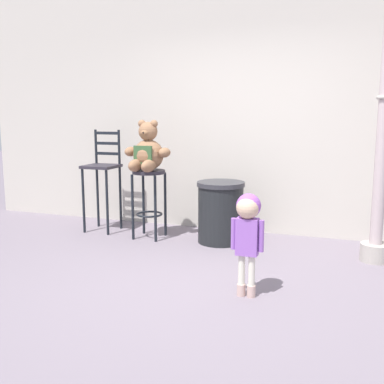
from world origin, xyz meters
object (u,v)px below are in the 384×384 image
(bar_stool_with_teddy, at_px, (149,190))
(teddy_bear, at_px, (147,152))
(child_walking, at_px, (248,223))
(lamppost, at_px, (382,152))
(bar_chair_empty, at_px, (103,173))
(trash_bin, at_px, (221,212))

(bar_stool_with_teddy, height_order, teddy_bear, teddy_bear)
(child_walking, xyz_separation_m, lamppost, (1.01, 1.32, 0.49))
(bar_chair_empty, bearing_deg, lamppost, -3.23)
(bar_stool_with_teddy, xyz_separation_m, child_walking, (1.50, -1.37, 0.04))
(lamppost, bearing_deg, child_walking, -127.47)
(teddy_bear, distance_m, lamppost, 2.51)
(bar_stool_with_teddy, distance_m, lamppost, 2.56)
(bar_stool_with_teddy, bearing_deg, lamppost, -1.15)
(bar_stool_with_teddy, distance_m, bar_chair_empty, 0.73)
(bar_stool_with_teddy, xyz_separation_m, trash_bin, (0.85, 0.09, -0.22))
(lamppost, bearing_deg, trash_bin, 175.02)
(teddy_bear, height_order, child_walking, teddy_bear)
(lamppost, relative_size, bar_chair_empty, 2.21)
(teddy_bear, relative_size, bar_chair_empty, 0.46)
(trash_bin, bearing_deg, lamppost, -4.98)
(trash_bin, distance_m, lamppost, 1.82)
(child_walking, bearing_deg, teddy_bear, -71.95)
(bar_chair_empty, bearing_deg, trash_bin, -1.35)
(trash_bin, height_order, lamppost, lamppost)
(child_walking, relative_size, bar_chair_empty, 0.67)
(trash_bin, bearing_deg, bar_stool_with_teddy, -173.70)
(lamppost, bearing_deg, teddy_bear, 179.51)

